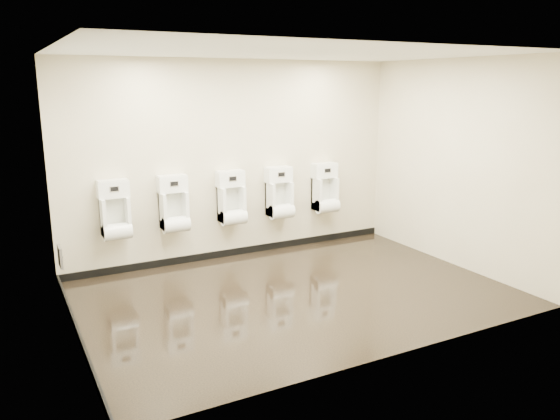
{
  "coord_description": "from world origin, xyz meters",
  "views": [
    {
      "loc": [
        -3.04,
        -5.36,
        2.48
      ],
      "look_at": [
        0.08,
        0.55,
        0.91
      ],
      "focal_mm": 35.0,
      "sensor_mm": 36.0,
      "label": 1
    }
  ],
  "objects_px": {
    "access_panel": "(60,257)",
    "urinal_0": "(115,214)",
    "urinal_1": "(174,208)",
    "urinal_3": "(280,197)",
    "urinal_4": "(325,192)",
    "urinal_2": "(232,202)"
  },
  "relations": [
    {
      "from": "access_panel",
      "to": "urinal_2",
      "type": "relative_size",
      "value": 0.33
    },
    {
      "from": "access_panel",
      "to": "urinal_0",
      "type": "distance_m",
      "value": 0.91
    },
    {
      "from": "urinal_2",
      "to": "urinal_4",
      "type": "xyz_separation_m",
      "value": [
        1.56,
        0.0,
        0.0
      ]
    },
    {
      "from": "urinal_0",
      "to": "urinal_4",
      "type": "relative_size",
      "value": 1.0
    },
    {
      "from": "access_panel",
      "to": "urinal_1",
      "type": "height_order",
      "value": "urinal_1"
    },
    {
      "from": "urinal_2",
      "to": "urinal_1",
      "type": "bearing_deg",
      "value": 180.0
    },
    {
      "from": "access_panel",
      "to": "urinal_2",
      "type": "bearing_deg",
      "value": 10.07
    },
    {
      "from": "urinal_3",
      "to": "urinal_1",
      "type": "bearing_deg",
      "value": 180.0
    },
    {
      "from": "urinal_2",
      "to": "urinal_4",
      "type": "distance_m",
      "value": 1.56
    },
    {
      "from": "access_panel",
      "to": "urinal_0",
      "type": "bearing_deg",
      "value": 29.52
    },
    {
      "from": "urinal_0",
      "to": "urinal_3",
      "type": "relative_size",
      "value": 1.0
    },
    {
      "from": "urinal_2",
      "to": "urinal_3",
      "type": "xyz_separation_m",
      "value": [
        0.77,
        0.0,
        0.0
      ]
    },
    {
      "from": "urinal_0",
      "to": "urinal_3",
      "type": "height_order",
      "value": "same"
    },
    {
      "from": "urinal_2",
      "to": "urinal_3",
      "type": "distance_m",
      "value": 0.77
    },
    {
      "from": "urinal_2",
      "to": "urinal_4",
      "type": "relative_size",
      "value": 1.0
    },
    {
      "from": "access_panel",
      "to": "urinal_3",
      "type": "bearing_deg",
      "value": 7.63
    },
    {
      "from": "urinal_1",
      "to": "urinal_4",
      "type": "bearing_deg",
      "value": 0.0
    },
    {
      "from": "access_panel",
      "to": "urinal_0",
      "type": "xyz_separation_m",
      "value": [
        0.74,
        0.42,
        0.34
      ]
    },
    {
      "from": "urinal_1",
      "to": "urinal_3",
      "type": "height_order",
      "value": "same"
    },
    {
      "from": "access_panel",
      "to": "urinal_3",
      "type": "relative_size",
      "value": 0.33
    },
    {
      "from": "urinal_1",
      "to": "urinal_3",
      "type": "relative_size",
      "value": 1.0
    },
    {
      "from": "access_panel",
      "to": "urinal_4",
      "type": "relative_size",
      "value": 0.33
    }
  ]
}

